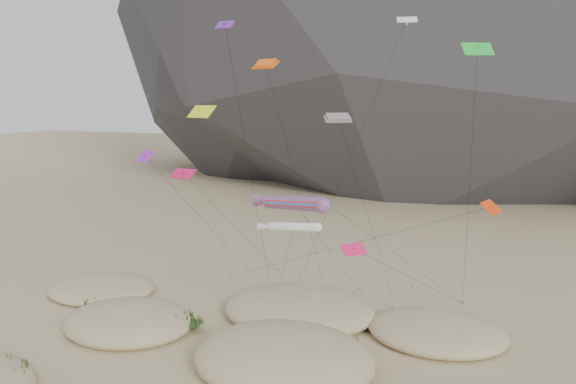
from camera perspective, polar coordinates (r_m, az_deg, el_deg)
The scene contains 8 objects.
dunes at distance 47.22m, azimuth -5.03°, elevation -16.08°, with size 50.54×37.15×3.99m.
dune_grass at distance 46.10m, azimuth -4.30°, elevation -16.56°, with size 42.79×26.44×1.46m.
kite_stakes at distance 63.32m, azimuth 4.68°, elevation -9.77°, with size 26.77×8.59×0.30m.
rainbow_tube_kite at distance 44.70m, azimuth 0.38°, elevation -1.11°, with size 8.01×18.01×13.80m.
white_tube_kite at distance 49.12m, azimuth 0.26°, elevation -3.56°, with size 8.32×12.01×10.57m.
orange_parafoil at distance 55.68m, azimuth -2.24°, elevation 12.60°, with size 5.02×9.63×24.81m.
multi_parafoil at distance 49.11m, azimuth 5.18°, elevation 7.24°, with size 4.79×11.73×19.82m.
delta_kites at distance 48.28m, azimuth 1.33°, elevation 5.51°, with size 33.86×22.11×27.93m.
Camera 1 is at (16.71, -34.41, 21.18)m, focal length 35.00 mm.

